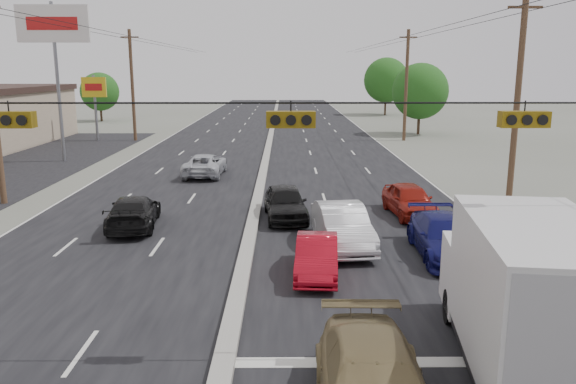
# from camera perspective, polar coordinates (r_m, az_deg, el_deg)

# --- Properties ---
(ground) EXTENTS (200.00, 200.00, 0.00)m
(ground) POSITION_cam_1_polar(r_m,az_deg,el_deg) (13.75, -6.25, -15.93)
(ground) COLOR #606356
(ground) RESTS_ON ground
(road_surface) EXTENTS (20.00, 160.00, 0.02)m
(road_surface) POSITION_cam_1_polar(r_m,az_deg,el_deg) (42.56, -2.20, 3.58)
(road_surface) COLOR black
(road_surface) RESTS_ON ground
(center_median) EXTENTS (0.50, 160.00, 0.20)m
(center_median) POSITION_cam_1_polar(r_m,az_deg,el_deg) (42.54, -2.20, 3.71)
(center_median) COLOR gray
(center_median) RESTS_ON ground
(parking_lot) EXTENTS (10.00, 42.00, 0.02)m
(parking_lot) POSITION_cam_1_polar(r_m,az_deg,el_deg) (41.85, -26.41, 2.14)
(parking_lot) COLOR black
(parking_lot) RESTS_ON ground
(utility_pole_left_c) EXTENTS (1.60, 0.30, 10.00)m
(utility_pole_left_c) POSITION_cam_1_polar(r_m,az_deg,el_deg) (53.87, -15.54, 10.45)
(utility_pole_left_c) COLOR #422D1E
(utility_pole_left_c) RESTS_ON ground
(utility_pole_right_b) EXTENTS (1.60, 0.30, 10.00)m
(utility_pole_right_b) POSITION_cam_1_polar(r_m,az_deg,el_deg) (29.27, 22.27, 8.74)
(utility_pole_right_b) COLOR #422D1E
(utility_pole_right_b) RESTS_ON ground
(utility_pole_right_c) EXTENTS (1.60, 0.30, 10.00)m
(utility_pole_right_c) POSITION_cam_1_polar(r_m,az_deg,el_deg) (53.23, 11.92, 10.61)
(utility_pole_right_c) COLOR #422D1E
(utility_pole_right_c) RESTS_ON ground
(traffic_signals) EXTENTS (25.00, 0.30, 0.54)m
(traffic_signals) POSITION_cam_1_polar(r_m,az_deg,el_deg) (12.08, -0.19, 7.59)
(traffic_signals) COLOR black
(traffic_signals) RESTS_ON ground
(pole_sign_billboard) EXTENTS (5.00, 0.25, 11.00)m
(pole_sign_billboard) POSITION_cam_1_polar(r_m,az_deg,el_deg) (43.13, -22.71, 14.60)
(pole_sign_billboard) COLOR slate
(pole_sign_billboard) RESTS_ON ground
(pole_sign_far) EXTENTS (2.20, 0.25, 6.00)m
(pole_sign_far) POSITION_cam_1_polar(r_m,az_deg,el_deg) (54.90, -19.07, 9.52)
(pole_sign_far) COLOR slate
(pole_sign_far) RESTS_ON ground
(tree_left_far) EXTENTS (4.80, 4.80, 6.12)m
(tree_left_far) POSITION_cam_1_polar(r_m,az_deg,el_deg) (75.78, -18.59, 9.64)
(tree_left_far) COLOR #382619
(tree_left_far) RESTS_ON ground
(tree_right_mid) EXTENTS (5.60, 5.60, 7.14)m
(tree_right_mid) POSITION_cam_1_polar(r_m,az_deg,el_deg) (58.68, 13.28, 9.94)
(tree_right_mid) COLOR #382619
(tree_right_mid) RESTS_ON ground
(tree_right_far) EXTENTS (6.40, 6.40, 8.16)m
(tree_right_far) POSITION_cam_1_polar(r_m,az_deg,el_deg) (83.35, 9.94, 11.13)
(tree_right_far) COLOR #382619
(tree_right_far) RESTS_ON ground
(box_truck) EXTENTS (3.37, 7.31, 3.58)m
(box_truck) POSITION_cam_1_polar(r_m,az_deg,el_deg) (12.98, 22.92, -9.73)
(box_truck) COLOR black
(box_truck) RESTS_ON ground
(red_sedan) EXTENTS (1.58, 3.85, 1.24)m
(red_sedan) POSITION_cam_1_polar(r_m,az_deg,el_deg) (18.12, 2.94, -6.58)
(red_sedan) COLOR #A50A18
(red_sedan) RESTS_ON ground
(queue_car_a) EXTENTS (2.14, 4.48, 1.48)m
(queue_car_a) POSITION_cam_1_polar(r_m,az_deg,el_deg) (24.72, -0.27, -1.11)
(queue_car_a) COLOR black
(queue_car_a) RESTS_ON ground
(queue_car_b) EXTENTS (2.16, 4.93, 1.58)m
(queue_car_b) POSITION_cam_1_polar(r_m,az_deg,el_deg) (20.94, 5.52, -3.52)
(queue_car_b) COLOR silver
(queue_car_b) RESTS_ON ground
(queue_car_d) EXTENTS (2.08, 4.94, 1.42)m
(queue_car_d) POSITION_cam_1_polar(r_m,az_deg,el_deg) (20.56, 15.62, -4.46)
(queue_car_d) COLOR #101152
(queue_car_d) RESTS_ON ground
(queue_car_e) EXTENTS (2.12, 4.40, 1.45)m
(queue_car_e) POSITION_cam_1_polar(r_m,az_deg,el_deg) (25.83, 12.25, -0.83)
(queue_car_e) COLOR maroon
(queue_car_e) RESTS_ON ground
(oncoming_near) EXTENTS (2.41, 4.83, 1.35)m
(oncoming_near) POSITION_cam_1_polar(r_m,az_deg,el_deg) (24.26, -15.42, -1.98)
(oncoming_near) COLOR black
(oncoming_near) RESTS_ON ground
(oncoming_far) EXTENTS (2.40, 4.96, 1.36)m
(oncoming_far) POSITION_cam_1_polar(r_m,az_deg,el_deg) (35.21, -8.42, 2.73)
(oncoming_far) COLOR #B8BBC0
(oncoming_far) RESTS_ON ground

